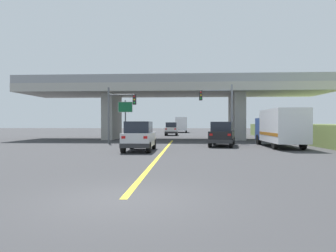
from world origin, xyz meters
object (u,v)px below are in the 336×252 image
suv_crossing (222,134)px  traffic_signal_farside (118,108)px  sedan_oncoming (171,129)px  box_truck (280,127)px  semi_truck_distant (181,124)px  traffic_signal_nearside (221,105)px  highway_sign (125,111)px  suv_lead (139,136)px

suv_crossing → traffic_signal_farside: size_ratio=0.92×
suv_crossing → sedan_oncoming: same height
sedan_oncoming → traffic_signal_farside: traffic_signal_farside is taller
box_truck → semi_truck_distant: size_ratio=1.04×
box_truck → semi_truck_distant: 40.34m
traffic_signal_nearside → semi_truck_distant: bearing=97.4°
highway_sign → box_truck: bearing=-31.5°
suv_crossing → traffic_signal_nearside: bearing=96.2°
suv_lead → semi_truck_distant: 43.54m
traffic_signal_farside → suv_crossing: bearing=-19.5°
suv_crossing → sedan_oncoming: (-5.36, 22.57, 0.00)m
semi_truck_distant → traffic_signal_nearside: bearing=-82.6°
suv_crossing → box_truck: bearing=-2.0°
sedan_oncoming → box_truck: bearing=-67.4°
suv_crossing → box_truck: size_ratio=0.66×
traffic_signal_farside → semi_truck_distant: size_ratio=0.74×
sedan_oncoming → suv_lead: bearing=-91.7°
suv_lead → box_truck: 11.38m
suv_crossing → traffic_signal_farside: traffic_signal_farside is taller
sedan_oncoming → traffic_signal_nearside: size_ratio=0.84×
box_truck → traffic_signal_farside: (-13.96, 4.36, 1.77)m
suv_lead → sedan_oncoming: same height
suv_crossing → traffic_signal_farside: (-9.52, 3.37, 2.34)m
box_truck → traffic_signal_farside: bearing=162.7°
suv_lead → suv_crossing: bearing=39.2°
traffic_signal_nearside → box_truck: bearing=-52.4°
semi_truck_distant → suv_crossing: bearing=-83.9°
traffic_signal_farside → highway_sign: bearing=92.0°
sedan_oncoming → highway_sign: (-4.31, -14.93, 2.22)m
traffic_signal_nearside → traffic_signal_farside: size_ratio=1.06×
suv_crossing → traffic_signal_farside: bearing=171.1°
suv_crossing → traffic_signal_nearside: traffic_signal_nearside is taller
sedan_oncoming → highway_sign: 15.70m
traffic_signal_farside → box_truck: bearing=-17.3°
box_truck → traffic_signal_farside: 14.73m
suv_lead → traffic_signal_nearside: traffic_signal_nearside is taller
highway_sign → semi_truck_distant: size_ratio=0.61×
traffic_signal_nearside → semi_truck_distant: 34.44m
suv_lead → box_truck: (10.62, 4.05, 0.58)m
suv_lead → suv_crossing: same height
suv_lead → semi_truck_distant: (2.09, 43.48, 0.62)m
suv_crossing → traffic_signal_nearside: size_ratio=0.87×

